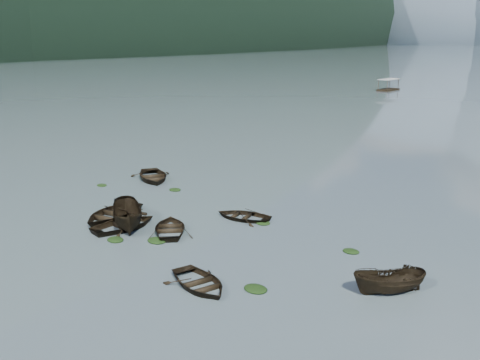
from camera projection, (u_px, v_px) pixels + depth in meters
The scene contains 19 objects.
ground_plane at pixel (109, 258), 30.16m from camera, with size 2400.00×2400.00×0.00m, color #4F5F63.
haze_mtn_a at pixel (450, 42), 868.96m from camera, with size 520.00×520.00×280.00m, color #475666.
rowboat_0 at pixel (113, 218), 36.78m from camera, with size 3.55×4.97×1.03m, color black.
rowboat_1 at pixel (125, 228), 34.81m from camera, with size 3.13×4.38×0.91m, color black.
rowboat_2 at pixel (129, 228), 34.88m from camera, with size 1.87×4.98×1.93m, color black.
rowboat_3 at pixel (171, 231), 34.25m from camera, with size 2.93×4.10×0.85m, color black.
rowboat_4 at pixel (200, 287), 26.74m from camera, with size 2.87×4.02×0.83m, color black.
rowboat_5 at pixel (389, 293), 26.06m from camera, with size 1.42×3.79×1.46m, color black.
rowboat_6 at pixel (153, 180), 46.47m from camera, with size 3.54×4.96×1.03m, color black.
rowboat_7 at pixel (243, 219), 36.65m from camera, with size 2.74×3.83×0.79m, color black.
weed_clump_0 at pixel (121, 214), 37.59m from camera, with size 1.20×0.99×0.26m, color black.
weed_clump_1 at pixel (115, 241), 32.71m from camera, with size 1.11×0.89×0.24m, color black.
weed_clump_2 at pixel (157, 242), 32.55m from camera, with size 1.25×1.00×0.27m, color black.
weed_clump_3 at pixel (263, 224), 35.65m from camera, with size 1.03×0.87×0.23m, color black.
weed_clump_4 at pixel (256, 290), 26.38m from camera, with size 1.25×0.99×0.26m, color black.
weed_clump_5 at pixel (102, 186), 44.62m from camera, with size 0.94×0.76×0.20m, color black.
weed_clump_6 at pixel (175, 190), 43.28m from camera, with size 1.02×0.85×0.21m, color black.
weed_clump_7 at pixel (351, 252), 31.00m from camera, with size 1.01×0.81×0.22m, color black.
pontoon_left at pixel (388, 91), 120.58m from camera, with size 2.68×6.42×2.46m, color black, non-canonical shape.
Camera 1 is at (23.01, -17.48, 12.20)m, focal length 40.00 mm.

